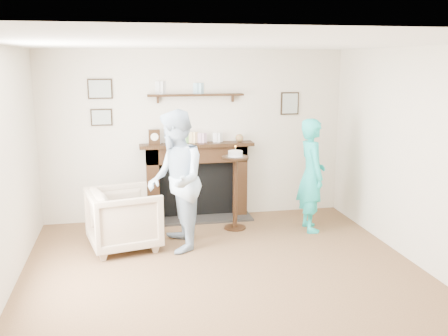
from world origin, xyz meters
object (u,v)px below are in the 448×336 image
(man, at_px, (177,248))
(woman, at_px, (309,229))
(armchair, at_px, (125,247))
(pedestal_table, at_px, (235,178))

(man, xyz_separation_m, woman, (1.92, 0.37, 0.00))
(armchair, relative_size, man, 0.48)
(pedestal_table, bearing_deg, man, -145.72)
(woman, bearing_deg, armchair, 98.15)
(woman, distance_m, pedestal_table, 1.29)
(armchair, height_order, man, man)
(man, relative_size, woman, 1.12)
(woman, bearing_deg, pedestal_table, 80.49)
(man, xyz_separation_m, pedestal_table, (0.89, 0.61, 0.74))
(armchair, distance_m, pedestal_table, 1.76)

